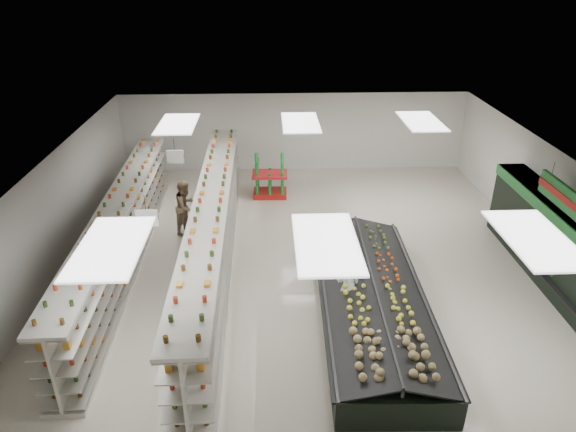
{
  "coord_description": "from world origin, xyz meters",
  "views": [
    {
      "loc": [
        -1.04,
        -12.35,
        7.89
      ],
      "look_at": [
        -0.53,
        0.96,
        1.26
      ],
      "focal_mm": 32.0,
      "sensor_mm": 36.0,
      "label": 1
    }
  ],
  "objects_px": {
    "shopper_background": "(186,207)",
    "produce_island": "(372,300)",
    "gondola_left": "(122,236)",
    "gondola_center": "(214,236)",
    "shopper_main": "(348,287)",
    "soda_endcap": "(270,176)"
  },
  "relations": [
    {
      "from": "gondola_center",
      "to": "soda_endcap",
      "type": "xyz_separation_m",
      "value": [
        1.6,
        4.91,
        -0.2
      ]
    },
    {
      "from": "produce_island",
      "to": "shopper_main",
      "type": "relative_size",
      "value": 4.07
    },
    {
      "from": "produce_island",
      "to": "shopper_background",
      "type": "xyz_separation_m",
      "value": [
        -5.12,
        4.64,
        0.42
      ]
    },
    {
      "from": "gondola_center",
      "to": "produce_island",
      "type": "height_order",
      "value": "gondola_center"
    },
    {
      "from": "gondola_center",
      "to": "shopper_background",
      "type": "distance_m",
      "value": 2.45
    },
    {
      "from": "shopper_background",
      "to": "soda_endcap",
      "type": "bearing_deg",
      "value": -18.91
    },
    {
      "from": "gondola_left",
      "to": "shopper_main",
      "type": "relative_size",
      "value": 6.52
    },
    {
      "from": "soda_endcap",
      "to": "produce_island",
      "type": "bearing_deg",
      "value": -71.72
    },
    {
      "from": "shopper_background",
      "to": "shopper_main",
      "type": "bearing_deg",
      "value": -110.16
    },
    {
      "from": "soda_endcap",
      "to": "shopper_main",
      "type": "relative_size",
      "value": 0.94
    },
    {
      "from": "produce_island",
      "to": "shopper_background",
      "type": "distance_m",
      "value": 6.92
    },
    {
      "from": "soda_endcap",
      "to": "shopper_background",
      "type": "distance_m",
      "value": 3.82
    },
    {
      "from": "gondola_center",
      "to": "soda_endcap",
      "type": "bearing_deg",
      "value": 71.27
    },
    {
      "from": "produce_island",
      "to": "gondola_center",
      "type": "bearing_deg",
      "value": 148.65
    },
    {
      "from": "gondola_left",
      "to": "soda_endcap",
      "type": "xyz_separation_m",
      "value": [
        4.22,
        4.65,
        -0.11
      ]
    },
    {
      "from": "gondola_left",
      "to": "gondola_center",
      "type": "relative_size",
      "value": 0.91
    },
    {
      "from": "produce_island",
      "to": "gondola_left",
      "type": "bearing_deg",
      "value": 157.79
    },
    {
      "from": "soda_endcap",
      "to": "shopper_main",
      "type": "bearing_deg",
      "value": -76.04
    },
    {
      "from": "gondola_left",
      "to": "shopper_background",
      "type": "distance_m",
      "value": 2.46
    },
    {
      "from": "soda_endcap",
      "to": "shopper_main",
      "type": "xyz_separation_m",
      "value": [
        1.83,
        -7.37,
        0.08
      ]
    },
    {
      "from": "shopper_background",
      "to": "produce_island",
      "type": "bearing_deg",
      "value": -106.57
    },
    {
      "from": "gondola_center",
      "to": "soda_endcap",
      "type": "height_order",
      "value": "gondola_center"
    }
  ]
}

